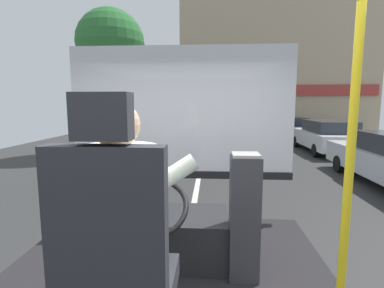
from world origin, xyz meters
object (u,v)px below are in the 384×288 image
(steering_console, at_px, (162,235))
(fare_box, at_px, (244,217))
(bus_driver, at_px, (122,214))
(driver_seat, at_px, (117,270))
(parked_car_white, at_px, (327,136))
(parked_car_blue, at_px, (288,127))
(handrail_pole, at_px, (350,157))
(parked_car_green, at_px, (270,121))

(steering_console, height_order, fare_box, fare_box)
(bus_driver, bearing_deg, steering_console, 90.00)
(driver_seat, xyz_separation_m, steering_console, (-0.00, 1.15, -0.37))
(driver_seat, bearing_deg, parked_car_white, 65.45)
(bus_driver, height_order, parked_car_white, bus_driver)
(bus_driver, distance_m, parked_car_blue, 16.92)
(driver_seat, relative_size, parked_car_blue, 0.33)
(bus_driver, xyz_separation_m, parked_car_blue, (4.83, 16.20, -0.89))
(fare_box, bearing_deg, handrail_pole, -53.40)
(bus_driver, height_order, parked_car_green, bus_driver)
(bus_driver, height_order, handrail_pole, handrail_pole)
(steering_console, distance_m, fare_box, 0.74)
(driver_seat, xyz_separation_m, parked_car_blue, (4.83, 16.30, -0.67))
(driver_seat, distance_m, parked_car_white, 12.46)
(driver_seat, height_order, parked_car_green, driver_seat)
(driver_seat, distance_m, parked_car_blue, 17.01)
(parked_car_green, bearing_deg, steering_console, -103.29)
(steering_console, height_order, parked_car_green, steering_console)
(fare_box, distance_m, parked_car_green, 20.56)
(steering_console, bearing_deg, bus_driver, -90.00)
(steering_console, xyz_separation_m, handrail_pole, (1.12, -0.81, 0.83))
(bus_driver, height_order, parked_car_blue, bus_driver)
(bus_driver, bearing_deg, parked_car_green, 77.35)
(driver_seat, bearing_deg, parked_car_green, 77.41)
(handrail_pole, bearing_deg, driver_seat, -163.28)
(fare_box, bearing_deg, parked_car_white, 66.50)
(driver_seat, xyz_separation_m, parked_car_green, (4.71, 21.09, -0.63))
(handrail_pole, distance_m, parked_car_white, 11.76)
(parked_car_blue, bearing_deg, steering_console, -107.67)
(fare_box, height_order, parked_car_blue, fare_box)
(parked_car_blue, bearing_deg, fare_box, -105.18)
(bus_driver, bearing_deg, fare_box, 51.94)
(driver_seat, xyz_separation_m, parked_car_white, (5.17, 11.32, -0.62))
(driver_seat, bearing_deg, bus_driver, 90.00)
(steering_console, distance_m, handrail_pole, 1.61)
(fare_box, bearing_deg, steering_console, 162.88)
(handrail_pole, xyz_separation_m, parked_car_white, (4.06, 10.99, -1.08))
(steering_console, bearing_deg, driver_seat, -90.00)
(handrail_pole, distance_m, parked_car_green, 21.10)
(steering_console, relative_size, parked_car_green, 0.25)
(parked_car_white, bearing_deg, parked_car_blue, 93.98)
(parked_car_green, bearing_deg, parked_car_blue, -88.60)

